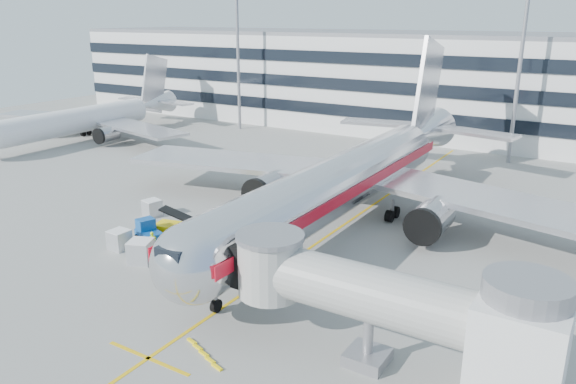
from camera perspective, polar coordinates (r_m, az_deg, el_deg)
The scene contains 15 objects.
ground at distance 42.84m, azimuth -0.54°, elevation -7.58°, with size 180.00×180.00×0.00m, color gray.
lead_in_line at distance 50.90m, azimuth 5.49°, elevation -3.48°, with size 0.25×70.00×0.01m, color #E0AC0B.
stop_bar at distance 33.36m, azimuth -14.01°, elevation -16.06°, with size 6.00×0.25×0.01m, color #E0AC0B.
main_jet at distance 51.04m, azimuth 6.49°, elevation 1.56°, with size 50.95×48.70×16.06m.
jet_bridge at distance 29.86m, azimuth 11.33°, elevation -11.46°, with size 17.80×4.50×7.00m.
terminal at distance 93.65m, azimuth 19.05°, elevation 10.23°, with size 150.00×24.25×15.60m.
light_mast_west at distance 93.33m, azimuth -5.15°, elevation 15.43°, with size 2.40×1.20×25.45m.
light_mast_centre at distance 75.93m, azimuth 22.73°, elevation 13.73°, with size 2.40×1.20×25.45m.
second_jet at distance 91.02m, azimuth -19.89°, elevation 7.00°, with size 38.21×36.52×12.04m.
belt_loader at distance 49.05m, azimuth -10.67°, elevation -3.67°, with size 5.26×2.84×2.46m.
baggage_tug at distance 48.42m, azimuth -14.02°, elevation -4.00°, with size 2.93×2.34×1.94m.
cargo_container_left at distance 47.65m, azimuth -16.76°, elevation -4.65°, with size 1.54×1.54×1.59m.
cargo_container_right at distance 54.56m, azimuth -13.63°, elevation -1.58°, with size 1.78×1.78×1.56m.
cargo_container_front at distance 44.60m, azimuth -14.73°, elevation -5.86°, with size 2.22×2.22×1.80m.
ramp_worker at distance 46.31m, azimuth -13.56°, elevation -4.97°, with size 0.62×0.41×1.70m, color #B9E918.
Camera 1 is at (20.74, -32.78, 18.17)m, focal length 35.00 mm.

